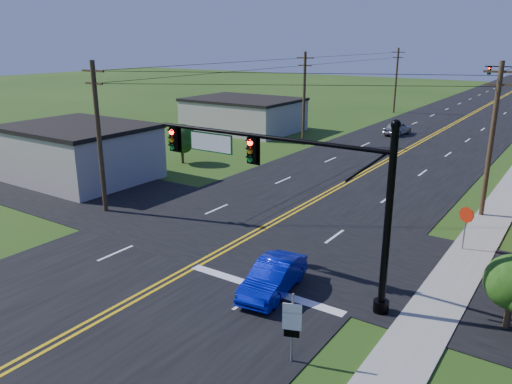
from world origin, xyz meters
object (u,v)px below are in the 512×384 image
Objects in this scene: route_sign at (292,323)px; stop_sign at (466,219)px; signal_mast_main at (283,177)px; blue_car at (273,278)px.

stop_sign is (2.55, 12.62, 0.20)m from route_sign.
route_sign is (3.16, -4.63, -3.30)m from signal_mast_main.
signal_mast_main is 6.51m from route_sign.
route_sign is 12.88m from stop_sign.
blue_car is 1.82× the size of stop_sign.
blue_car is (0.18, -1.00, -4.06)m from signal_mast_main.
stop_sign is (5.71, 7.99, -3.10)m from signal_mast_main.
stop_sign is (5.53, 8.99, 0.96)m from blue_car.
signal_mast_main is 2.71× the size of blue_car.
stop_sign reaches higher than blue_car.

